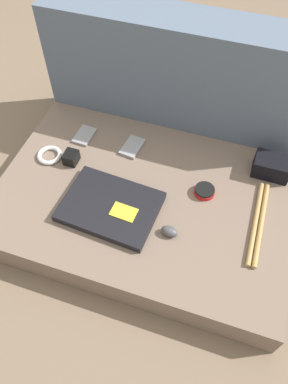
{
  "coord_description": "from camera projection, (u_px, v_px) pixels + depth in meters",
  "views": [
    {
      "loc": [
        0.26,
        -0.77,
        1.25
      ],
      "look_at": [
        0.0,
        0.0,
        0.15
      ],
      "focal_mm": 35.0,
      "sensor_mm": 36.0,
      "label": 1
    }
  ],
  "objects": [
    {
      "name": "ground_plane",
      "position": [
        144.0,
        213.0,
        1.49
      ],
      "size": [
        8.0,
        8.0,
        0.0
      ],
      "primitive_type": "plane",
      "color": "#7A6651"
    },
    {
      "name": "couch_seat",
      "position": [
        144.0,
        205.0,
        1.44
      ],
      "size": [
        1.1,
        0.74,
        0.13
      ],
      "color": "#7A6656",
      "rests_on": "ground_plane"
    },
    {
      "name": "couch_backrest",
      "position": [
        181.0,
        84.0,
        1.53
      ],
      "size": [
        1.1,
        0.2,
        0.57
      ],
      "color": "slate",
      "rests_on": "ground_plane"
    },
    {
      "name": "laptop",
      "position": [
        111.0,
        207.0,
        1.34
      ],
      "size": [
        0.35,
        0.27,
        0.03
      ],
      "rotation": [
        0.0,
        0.0,
        -0.07
      ],
      "color": "black",
      "rests_on": "couch_seat"
    },
    {
      "name": "computer_mouse",
      "position": [
        169.0,
        231.0,
        1.28
      ],
      "size": [
        0.06,
        0.05,
        0.03
      ],
      "rotation": [
        0.0,
        0.0,
        -0.13
      ],
      "color": "#4C4C51",
      "rests_on": "couch_seat"
    },
    {
      "name": "speaker_puck",
      "position": [
        204.0,
        191.0,
        1.39
      ],
      "size": [
        0.08,
        0.08,
        0.03
      ],
      "color": "red",
      "rests_on": "couch_seat"
    },
    {
      "name": "phone_silver",
      "position": [
        132.0,
        147.0,
        1.53
      ],
      "size": [
        0.08,
        0.12,
        0.01
      ],
      "rotation": [
        0.0,
        0.0,
        -0.13
      ],
      "color": "#99999E",
      "rests_on": "couch_seat"
    },
    {
      "name": "phone_black",
      "position": [
        85.0,
        135.0,
        1.56
      ],
      "size": [
        0.07,
        0.11,
        0.01
      ],
      "rotation": [
        0.0,
        0.0,
        -0.04
      ],
      "color": "#99999E",
      "rests_on": "couch_seat"
    },
    {
      "name": "camera_pouch",
      "position": [
        272.0,
        167.0,
        1.42
      ],
      "size": [
        0.14,
        0.09,
        0.08
      ],
      "color": "black",
      "rests_on": "couch_seat"
    },
    {
      "name": "charger_brick",
      "position": [
        71.0,
        158.0,
        1.47
      ],
      "size": [
        0.05,
        0.06,
        0.05
      ],
      "color": "black",
      "rests_on": "couch_seat"
    },
    {
      "name": "cable_coil",
      "position": [
        50.0,
        155.0,
        1.5
      ],
      "size": [
        0.1,
        0.1,
        0.02
      ],
      "color": "white",
      "rests_on": "couch_seat"
    },
    {
      "name": "drumstick_pair",
      "position": [
        258.0,
        223.0,
        1.31
      ],
      "size": [
        0.04,
        0.35,
        0.02
      ],
      "rotation": [
        0.0,
        0.0,
        0.01
      ],
      "color": "tan",
      "rests_on": "couch_seat"
    }
  ]
}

